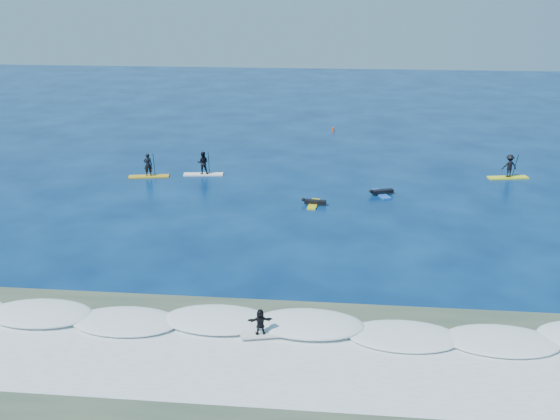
# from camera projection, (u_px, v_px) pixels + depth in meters

# --- Properties ---
(ground) EXTENTS (160.00, 160.00, 0.00)m
(ground) POSITION_uv_depth(u_px,v_px,m) (301.00, 240.00, 36.33)
(ground) COLOR #03173F
(ground) RESTS_ON ground
(shallow_water) EXTENTS (90.00, 13.00, 0.01)m
(shallow_water) POSITION_uv_depth(u_px,v_px,m) (276.00, 383.00, 23.23)
(shallow_water) COLOR #344837
(shallow_water) RESTS_ON ground
(breaking_wave) EXTENTS (40.00, 6.00, 0.30)m
(breaking_wave) POSITION_uv_depth(u_px,v_px,m) (286.00, 328.00, 26.97)
(breaking_wave) COLOR white
(breaking_wave) RESTS_ON ground
(whitewater) EXTENTS (34.00, 5.00, 0.02)m
(whitewater) POSITION_uv_depth(u_px,v_px,m) (279.00, 368.00, 24.16)
(whitewater) COLOR silver
(whitewater) RESTS_ON ground
(sup_paddler_left) EXTENTS (3.17, 1.37, 2.16)m
(sup_paddler_left) POSITION_uv_depth(u_px,v_px,m) (148.00, 169.00, 48.04)
(sup_paddler_left) COLOR gold
(sup_paddler_left) RESTS_ON ground
(sup_paddler_center) EXTENTS (3.14, 1.17, 2.15)m
(sup_paddler_center) POSITION_uv_depth(u_px,v_px,m) (203.00, 165.00, 48.54)
(sup_paddler_center) COLOR white
(sup_paddler_center) RESTS_ON ground
(sup_paddler_right) EXTENTS (3.15, 1.34, 2.15)m
(sup_paddler_right) POSITION_uv_depth(u_px,v_px,m) (509.00, 168.00, 47.72)
(sup_paddler_right) COLOR yellow
(sup_paddler_right) RESTS_ON ground
(prone_paddler_near) EXTENTS (1.69, 2.17, 0.44)m
(prone_paddler_near) POSITION_uv_depth(u_px,v_px,m) (314.00, 203.00, 42.10)
(prone_paddler_near) COLOR gold
(prone_paddler_near) RESTS_ON ground
(prone_paddler_far) EXTENTS (1.76, 2.33, 0.47)m
(prone_paddler_far) POSITION_uv_depth(u_px,v_px,m) (381.00, 193.00, 44.14)
(prone_paddler_far) COLOR blue
(prone_paddler_far) RESTS_ON ground
(wave_surfer) EXTENTS (1.75, 0.83, 1.22)m
(wave_surfer) POSITION_uv_depth(u_px,v_px,m) (260.00, 324.00, 25.92)
(wave_surfer) COLOR silver
(wave_surfer) RESTS_ON breaking_wave
(marker_buoy) EXTENTS (0.25, 0.25, 0.59)m
(marker_buoy) POSITION_uv_depth(u_px,v_px,m) (333.00, 129.00, 63.06)
(marker_buoy) COLOR red
(marker_buoy) RESTS_ON ground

